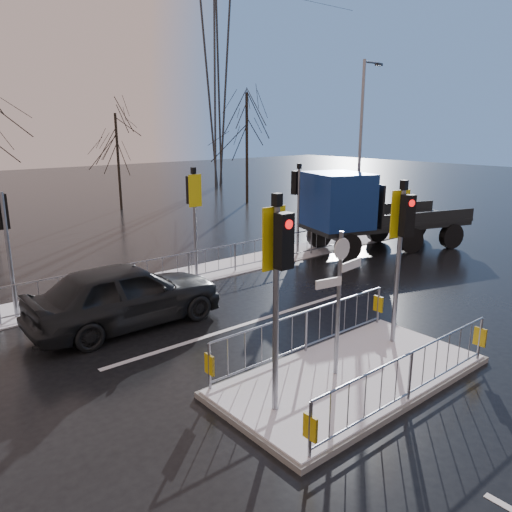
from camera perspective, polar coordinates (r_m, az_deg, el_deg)
ground at (r=11.14m, az=10.86°, el=-13.60°), size 120.00×120.00×0.00m
snow_verge at (r=17.40m, az=-11.48°, el=-3.04°), size 30.00×2.00×0.04m
lane_markings at (r=10.96m, az=12.24°, el=-14.16°), size 8.00×11.38×0.01m
traffic_island at (r=10.96m, az=10.88°, el=-11.80°), size 6.00×3.04×4.15m
far_kerb_fixtures at (r=16.83m, az=-9.95°, el=-0.03°), size 18.00×0.65×3.83m
car_far_lane at (r=13.74m, az=-14.65°, el=-4.27°), size 5.18×2.11×1.76m
flatbed_truck at (r=21.51m, az=11.54°, el=5.20°), size 7.74×4.67×3.38m
tree_far_b at (r=33.09m, az=-15.60°, el=12.35°), size 3.25×3.25×6.14m
tree_far_c at (r=34.73m, az=-1.06°, el=14.55°), size 4.00×4.00×7.55m
street_lamp_right at (r=23.42m, az=11.94°, el=12.32°), size 1.25×0.18×8.00m
pylon_wires at (r=44.07m, az=-5.86°, el=22.18°), size 70.00×2.38×19.97m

